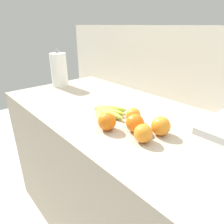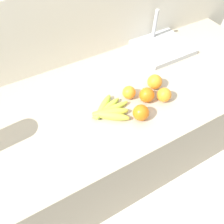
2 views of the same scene
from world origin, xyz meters
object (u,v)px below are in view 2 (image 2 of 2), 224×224
at_px(banana_bunch, 109,111).
at_px(orange_back_right, 129,92).
at_px(orange_far_right, 164,95).
at_px(orange_front, 147,95).
at_px(sink_basin, 162,46).
at_px(orange_right, 155,82).
at_px(orange_center, 141,113).

xyz_separation_m(banana_bunch, orange_back_right, (0.15, 0.05, 0.02)).
relative_size(banana_bunch, orange_far_right, 2.84).
distance_m(orange_front, sink_basin, 0.47).
distance_m(orange_back_right, orange_front, 0.09).
relative_size(orange_back_right, orange_right, 0.87).
xyz_separation_m(orange_center, orange_far_right, (0.17, 0.04, -0.00)).
height_order(orange_back_right, orange_right, orange_right).
relative_size(orange_right, sink_basin, 0.25).
relative_size(banana_bunch, orange_back_right, 3.03).
bearing_deg(sink_basin, orange_far_right, -125.72).
xyz_separation_m(banana_bunch, orange_front, (0.21, -0.02, 0.02)).
xyz_separation_m(orange_right, orange_center, (-0.18, -0.14, -0.00)).
relative_size(orange_right, orange_center, 1.01).
bearing_deg(orange_right, orange_far_right, -96.38).
bearing_deg(banana_bunch, orange_center, -37.81).
xyz_separation_m(orange_back_right, orange_front, (0.07, -0.06, 0.00)).
distance_m(orange_front, orange_far_right, 0.09).
distance_m(orange_far_right, sink_basin, 0.45).
bearing_deg(orange_center, orange_right, 37.67).
distance_m(banana_bunch, orange_front, 0.22).
relative_size(banana_bunch, sink_basin, 0.65).
height_order(banana_bunch, sink_basin, sink_basin).
height_order(orange_front, sink_basin, sink_basin).
height_order(orange_back_right, orange_center, orange_center).
relative_size(orange_back_right, sink_basin, 0.21).
height_order(orange_right, orange_front, orange_right).
relative_size(orange_right, orange_far_right, 1.08).
bearing_deg(orange_center, orange_far_right, 13.60).
bearing_deg(orange_center, banana_bunch, 142.19).
distance_m(orange_back_right, orange_far_right, 0.18).
relative_size(orange_far_right, sink_basin, 0.23).
relative_size(banana_bunch, orange_right, 2.63).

